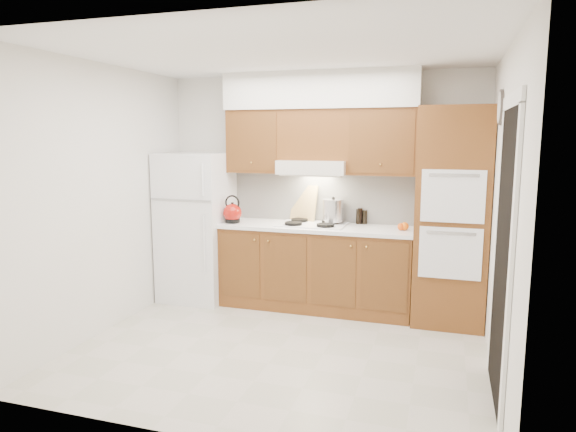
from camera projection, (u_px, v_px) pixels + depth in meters
The scene contains 26 objects.
floor at pixel (280, 348), 4.67m from camera, with size 3.60×3.60×0.00m, color beige.
ceiling at pixel (280, 52), 4.27m from camera, with size 3.60×3.60×0.00m, color white.
wall_back at pixel (321, 190), 5.88m from camera, with size 3.60×0.02×2.60m, color white.
wall_left at pixel (105, 199), 5.00m from camera, with size 0.02×3.00×2.60m, color white.
wall_right at pixel (502, 216), 3.94m from camera, with size 0.02×3.00×2.60m, color white.
fridge at pixel (197, 227), 6.02m from camera, with size 0.75×0.72×1.72m, color white.
base_cabinets at pixel (316, 268), 5.72m from camera, with size 2.11×0.60×0.90m, color brown.
countertop at pixel (316, 227), 5.64m from camera, with size 2.13×0.62×0.04m, color white.
backsplash at pixel (323, 197), 5.87m from camera, with size 2.11×0.03×0.56m, color white.
oven_cabinet at pixel (451, 217), 5.18m from camera, with size 0.70×0.65×2.20m, color brown.
upper_cab_left at pixel (257, 142), 5.85m from camera, with size 0.63×0.33×0.70m, color brown.
upper_cab_right at pixel (383, 142), 5.43m from camera, with size 0.73×0.33×0.70m, color brown.
range_hood at pixel (314, 167), 5.63m from camera, with size 0.75×0.45×0.15m, color silver.
upper_cab_over_hood at pixel (316, 135), 5.64m from camera, with size 0.75×0.33×0.55m, color brown.
soffit at pixel (320, 90), 5.54m from camera, with size 2.13×0.36×0.40m, color silver.
cooktop at pixel (312, 224), 5.67m from camera, with size 0.74×0.50×0.01m, color white.
doorway at pixel (503, 258), 3.65m from camera, with size 0.02×0.90×2.10m, color black.
wall_clock at pixel (501, 107), 4.33m from camera, with size 0.30×0.30×0.02m, color #3F3833.
kettle at pixel (232, 213), 5.78m from camera, with size 0.21×0.21×0.21m, color #98110B.
cutting_board at pixel (304, 204), 5.91m from camera, with size 0.32×0.02×0.43m, color #D4BB6D.
stock_pot at pixel (333, 211), 5.70m from camera, with size 0.23×0.23×0.24m, color silver.
condiment_a at pixel (360, 216), 5.73m from camera, with size 0.05×0.05×0.18m, color black.
condiment_b at pixel (358, 216), 5.73m from camera, with size 0.05×0.05×0.17m, color black.
condiment_c at pixel (365, 217), 5.72m from camera, with size 0.05×0.05×0.15m, color black.
orange_near at pixel (405, 226), 5.34m from camera, with size 0.08×0.08×0.08m, color orange.
orange_far at pixel (401, 227), 5.33m from camera, with size 0.08×0.08×0.08m, color #DF500B.
Camera 1 is at (1.39, -4.20, 1.90)m, focal length 32.00 mm.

